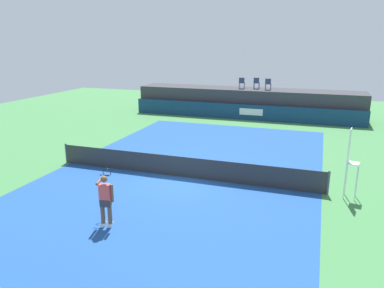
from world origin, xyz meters
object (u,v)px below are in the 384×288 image
net_post_near (66,153)px  net_post_far (328,183)px  tennis_player (105,199)px  spectator_chair_far_left (242,82)px  spectator_chair_center (268,84)px  tennis_ball (174,155)px  spectator_chair_left (257,83)px  umpire_chair (351,159)px

net_post_near → net_post_far: bearing=0.0°
net_post_near → tennis_player: 7.51m
spectator_chair_far_left → spectator_chair_center: bearing=-2.4°
spectator_chair_far_left → tennis_player: size_ratio=0.50×
spectator_chair_far_left → net_post_far: size_ratio=0.89×
net_post_far → tennis_ball: size_ratio=14.71×
spectator_chair_left → net_post_near: bearing=-113.8°
spectator_chair_center → umpire_chair: spectator_chair_center is taller
spectator_chair_far_left → net_post_near: 16.34m
spectator_chair_center → umpire_chair: size_ratio=0.32×
net_post_far → spectator_chair_left: bearing=109.8°
spectator_chair_left → tennis_player: 20.74m
spectator_chair_left → tennis_player: bearing=-93.8°
spectator_chair_far_left → net_post_near: size_ratio=0.89×
spectator_chair_center → net_post_near: size_ratio=0.89×
umpire_chair → net_post_far: (-0.71, -0.02, -1.09)m
net_post_near → tennis_player: bearing=-43.3°
net_post_near → net_post_far: (12.40, 0.00, 0.00)m
net_post_near → tennis_ball: net_post_near is taller
spectator_chair_center → net_post_near: (-7.81, -15.07, -2.19)m
net_post_far → tennis_player: 8.65m
umpire_chair → net_post_near: umpire_chair is taller
net_post_near → tennis_ball: (4.68, 2.82, -0.46)m
spectator_chair_left → net_post_far: 16.61m
spectator_chair_far_left → spectator_chair_left: 1.18m
umpire_chair → net_post_far: bearing=-178.4°
spectator_chair_left → tennis_ball: bearing=-99.6°
umpire_chair → spectator_chair_center: bearing=109.4°
net_post_near → tennis_player: size_ratio=0.56×
spectator_chair_far_left → tennis_player: spectator_chair_far_left is taller
net_post_near → spectator_chair_center: bearing=62.6°
spectator_chair_center → net_post_far: spectator_chair_center is taller
umpire_chair → tennis_ball: (-8.43, 2.80, -1.55)m
tennis_ball → spectator_chair_far_left: bearing=85.3°
net_post_near → net_post_far: 12.40m
spectator_chair_far_left → tennis_player: bearing=-90.7°
spectator_chair_center → tennis_player: (-2.35, -20.20, -1.73)m
umpire_chair → tennis_ball: umpire_chair is taller
spectator_chair_far_left → umpire_chair: bearing=-63.9°
net_post_far → tennis_player: (-6.94, -5.14, 0.46)m
spectator_chair_left → net_post_near: spectator_chair_left is taller
spectator_chair_center → net_post_near: bearing=-117.4°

